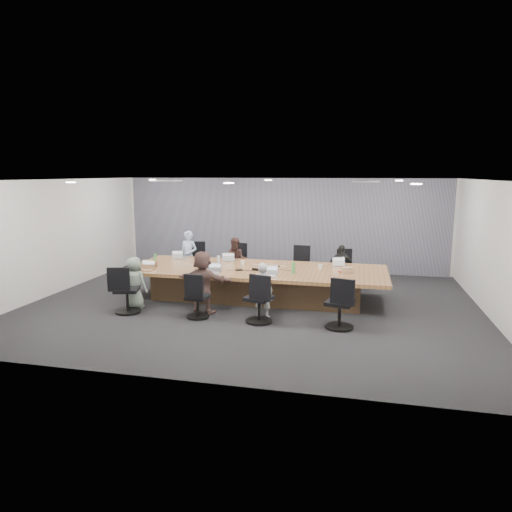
% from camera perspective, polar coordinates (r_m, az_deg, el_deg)
% --- Properties ---
extents(floor, '(10.00, 8.00, 0.00)m').
position_cam_1_polar(floor, '(10.45, -0.49, -6.06)').
color(floor, '#232326').
rests_on(floor, ground).
extents(ceiling, '(10.00, 8.00, 0.00)m').
position_cam_1_polar(ceiling, '(10.02, -0.52, 9.49)').
color(ceiling, white).
rests_on(ceiling, wall_back).
extents(wall_back, '(10.00, 0.00, 2.80)m').
position_cam_1_polar(wall_back, '(14.03, 3.29, 3.97)').
color(wall_back, silver).
rests_on(wall_back, ground).
extents(wall_front, '(10.00, 0.00, 2.80)m').
position_cam_1_polar(wall_front, '(6.39, -8.85, -3.80)').
color(wall_front, silver).
rests_on(wall_front, ground).
extents(wall_left, '(0.00, 8.00, 2.80)m').
position_cam_1_polar(wall_left, '(12.29, -23.84, 2.21)').
color(wall_left, silver).
rests_on(wall_left, ground).
extents(wall_right, '(0.00, 8.00, 2.80)m').
position_cam_1_polar(wall_right, '(10.23, 27.89, 0.42)').
color(wall_right, silver).
rests_on(wall_right, ground).
extents(curtain, '(9.80, 0.04, 2.80)m').
position_cam_1_polar(curtain, '(13.95, 3.23, 3.94)').
color(curtain, gray).
rests_on(curtain, ground).
extents(conference_table, '(6.00, 2.20, 0.74)m').
position_cam_1_polar(conference_table, '(10.81, 0.12, -3.29)').
color(conference_table, '#513925').
rests_on(conference_table, ground).
extents(chair_0, '(0.68, 0.68, 0.84)m').
position_cam_1_polar(chair_0, '(13.04, -7.84, -0.94)').
color(chair_0, black).
rests_on(chair_0, ground).
extents(chair_1, '(0.72, 0.72, 0.86)m').
position_cam_1_polar(chair_1, '(12.62, -2.04, -1.19)').
color(chair_1, black).
rests_on(chair_1, ground).
extents(chair_2, '(0.63, 0.63, 0.83)m').
position_cam_1_polar(chair_2, '(12.30, 5.71, -1.60)').
color(chair_2, black).
rests_on(chair_2, ground).
extents(chair_3, '(0.63, 0.63, 0.74)m').
position_cam_1_polar(chair_3, '(12.23, 10.57, -2.01)').
color(chair_3, black).
rests_on(chair_3, ground).
extents(chair_4, '(0.70, 0.70, 0.84)m').
position_cam_1_polar(chair_4, '(10.11, -15.81, -4.53)').
color(chair_4, black).
rests_on(chair_4, ground).
extents(chair_5, '(0.52, 0.52, 0.73)m').
position_cam_1_polar(chair_5, '(9.48, -7.32, -5.55)').
color(chair_5, black).
rests_on(chair_5, ground).
extents(chair_6, '(0.70, 0.70, 0.83)m').
position_cam_1_polar(chair_6, '(9.11, 0.38, -5.79)').
color(chair_6, black).
rests_on(chair_6, ground).
extents(chair_7, '(0.69, 0.69, 0.85)m').
position_cam_1_polar(chair_7, '(8.92, 10.41, -6.28)').
color(chair_7, black).
rests_on(chair_7, ground).
extents(person_0, '(0.55, 0.41, 1.40)m').
position_cam_1_polar(person_0, '(12.66, -8.43, -0.02)').
color(person_0, '#A0BADA').
rests_on(person_0, ground).
extents(laptop_0, '(0.32, 0.25, 0.02)m').
position_cam_1_polar(laptop_0, '(12.15, -9.37, -0.24)').
color(laptop_0, '#B2B2B7').
rests_on(laptop_0, conference_table).
extents(person_1, '(0.70, 0.60, 1.25)m').
position_cam_1_polar(person_1, '(12.25, -2.46, -0.60)').
color(person_1, '#3D2723').
rests_on(person_1, ground).
extents(laptop_1, '(0.34, 0.25, 0.02)m').
position_cam_1_polar(laptop_1, '(11.71, -3.18, -0.51)').
color(laptop_1, '#B2B2B7').
rests_on(laptop_1, conference_table).
extents(person_3, '(0.71, 0.35, 1.16)m').
position_cam_1_polar(person_3, '(11.85, 10.53, -1.38)').
color(person_3, black).
rests_on(person_3, ground).
extents(laptop_3, '(0.32, 0.25, 0.02)m').
position_cam_1_polar(laptop_3, '(11.27, 10.43, -1.09)').
color(laptop_3, '#B2B2B7').
rests_on(laptop_3, conference_table).
extents(person_4, '(0.60, 0.43, 1.15)m').
position_cam_1_polar(person_4, '(10.37, -14.93, -3.25)').
color(person_4, gray).
rests_on(person_4, ground).
extents(laptop_4, '(0.34, 0.24, 0.02)m').
position_cam_1_polar(laptop_4, '(10.81, -13.63, -1.70)').
color(laptop_4, '#8C6647').
rests_on(laptop_4, conference_table).
extents(person_5, '(1.29, 0.56, 1.35)m').
position_cam_1_polar(person_5, '(9.72, -6.65, -3.27)').
color(person_5, brown).
rests_on(person_5, ground).
extents(laptop_5, '(0.37, 0.27, 0.02)m').
position_cam_1_polar(laptop_5, '(10.21, -5.63, -2.15)').
color(laptop_5, '#B2B2B7').
rests_on(laptop_5, conference_table).
extents(person_6, '(0.46, 0.34, 1.15)m').
position_cam_1_polar(person_6, '(9.40, 0.85, -4.27)').
color(person_6, '#B2B2B2').
rests_on(person_6, ground).
extents(laptop_6, '(0.37, 0.28, 0.02)m').
position_cam_1_polar(laptop_6, '(9.88, 1.51, -2.52)').
color(laptop_6, '#B2B2B7').
rests_on(laptop_6, conference_table).
extents(bottle_green_left, '(0.08, 0.08, 0.22)m').
position_cam_1_polar(bottle_green_left, '(11.69, -12.51, -0.24)').
color(bottle_green_left, green).
rests_on(bottle_green_left, conference_table).
extents(bottle_green_right, '(0.09, 0.09, 0.26)m').
position_cam_1_polar(bottle_green_right, '(10.19, 4.71, -1.47)').
color(bottle_green_right, green).
rests_on(bottle_green_right, conference_table).
extents(bottle_clear, '(0.08, 0.08, 0.23)m').
position_cam_1_polar(bottle_clear, '(11.13, -4.73, -0.53)').
color(bottle_clear, silver).
rests_on(bottle_clear, conference_table).
extents(cup_white_far, '(0.11, 0.11, 0.11)m').
position_cam_1_polar(cup_white_far, '(11.07, -1.69, -0.88)').
color(cup_white_far, white).
rests_on(cup_white_far, conference_table).
extents(cup_white_near, '(0.11, 0.11, 0.11)m').
position_cam_1_polar(cup_white_near, '(10.72, 8.04, -1.35)').
color(cup_white_near, white).
rests_on(cup_white_near, conference_table).
extents(mug_brown, '(0.11, 0.11, 0.11)m').
position_cam_1_polar(mug_brown, '(11.18, -12.46, -1.02)').
color(mug_brown, brown).
rests_on(mug_brown, conference_table).
extents(mic_left, '(0.18, 0.15, 0.03)m').
position_cam_1_polar(mic_left, '(10.49, -2.12, -1.74)').
color(mic_left, black).
rests_on(mic_left, conference_table).
extents(mic_right, '(0.17, 0.15, 0.03)m').
position_cam_1_polar(mic_right, '(10.90, 2.55, -1.29)').
color(mic_right, black).
rests_on(mic_right, conference_table).
extents(stapler, '(0.15, 0.07, 0.05)m').
position_cam_1_polar(stapler, '(10.48, -0.11, -1.68)').
color(stapler, black).
rests_on(stapler, conference_table).
extents(canvas_bag, '(0.28, 0.21, 0.13)m').
position_cam_1_polar(canvas_bag, '(10.41, 11.31, -1.75)').
color(canvas_bag, tan).
rests_on(canvas_bag, conference_table).
extents(snack_packet, '(0.23, 0.23, 0.04)m').
position_cam_1_polar(snack_packet, '(10.44, 10.87, -1.94)').
color(snack_packet, '#C13A2F').
rests_on(snack_packet, conference_table).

